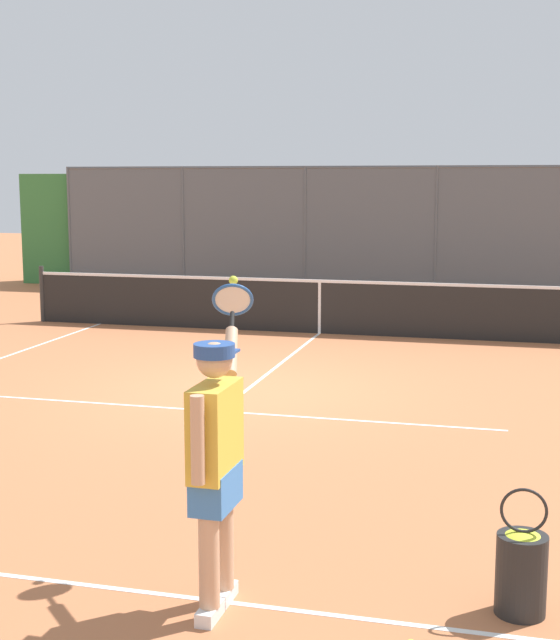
% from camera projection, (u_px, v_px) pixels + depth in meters
% --- Properties ---
extents(ground_plane, '(60.00, 60.00, 0.00)m').
position_uv_depth(ground_plane, '(246.00, 390.00, 11.76)').
color(ground_plane, '#B76B42').
extents(court_line_markings, '(8.55, 10.30, 0.01)m').
position_uv_depth(court_line_markings, '(211.00, 418.00, 10.38)').
color(court_line_markings, white).
rests_on(court_line_markings, ground).
extents(fence_backdrop, '(18.39, 1.37, 3.02)m').
position_uv_depth(fence_backdrop, '(373.00, 234.00, 21.72)').
color(fence_backdrop, '#565B60').
rests_on(fence_backdrop, ground).
extents(tennis_net, '(10.99, 0.09, 1.07)m').
position_uv_depth(tennis_net, '(320.00, 306.00, 16.01)').
color(tennis_net, '#2D2D2D').
rests_on(tennis_net, ground).
extents(tennis_player, '(0.46, 1.43, 2.03)m').
position_uv_depth(tennis_player, '(216.00, 454.00, 5.62)').
color(tennis_player, silver).
rests_on(tennis_player, ground).
extents(ball_basket, '(0.32, 0.32, 0.83)m').
position_uv_depth(ball_basket, '(521.00, 569.00, 5.67)').
color(ball_basket, black).
rests_on(ball_basket, ground).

